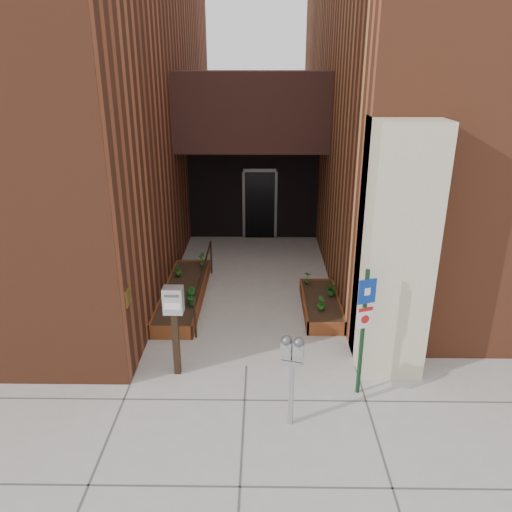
{
  "coord_description": "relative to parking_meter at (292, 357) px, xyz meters",
  "views": [
    {
      "loc": [
        0.28,
        -7.79,
        5.21
      ],
      "look_at": [
        0.15,
        1.8,
        1.47
      ],
      "focal_mm": 35.0,
      "sensor_mm": 36.0,
      "label": 1
    }
  ],
  "objects": [
    {
      "name": "shrub_left_d",
      "position": [
        -1.98,
        5.55,
        -0.68
      ],
      "size": [
        0.3,
        0.3,
        0.4
      ],
      "primitive_type": "imported",
      "rotation": [
        0.0,
        0.0,
        5.35
      ],
      "color": "#1B601B",
      "rests_on": "planter_left"
    },
    {
      "name": "shrub_left_a",
      "position": [
        -1.98,
        3.56,
        -0.7
      ],
      "size": [
        0.38,
        0.38,
        0.38
      ],
      "primitive_type": "imported",
      "rotation": [
        0.0,
        0.0,
        0.12
      ],
      "color": "#1B6120",
      "rests_on": "planter_left"
    },
    {
      "name": "shrub_left_b",
      "position": [
        -1.98,
        3.43,
        -0.68
      ],
      "size": [
        0.29,
        0.29,
        0.4
      ],
      "primitive_type": "imported",
      "rotation": [
        0.0,
        0.0,
        1.96
      ],
      "color": "#1F631C",
      "rests_on": "planter_left"
    },
    {
      "name": "architecture",
      "position": [
        -0.91,
        8.44,
        3.8
      ],
      "size": [
        20.0,
        14.6,
        10.0
      ],
      "color": "brown",
      "rests_on": "ground"
    },
    {
      "name": "shrub_left_c",
      "position": [
        -2.51,
        4.99,
        -0.72
      ],
      "size": [
        0.26,
        0.26,
        0.33
      ],
      "primitive_type": "imported",
      "rotation": [
        0.0,
        0.0,
        3.91
      ],
      "color": "#245117",
      "rests_on": "planter_left"
    },
    {
      "name": "parking_meter",
      "position": [
        0.0,
        0.0,
        0.0
      ],
      "size": [
        0.36,
        0.21,
        1.53
      ],
      "color": "#969698",
      "rests_on": "ground"
    },
    {
      "name": "ground",
      "position": [
        -0.73,
        1.54,
        -1.18
      ],
      "size": [
        80.0,
        80.0,
        0.0
      ],
      "primitive_type": "plane",
      "color": "#9E9991",
      "rests_on": "ground"
    },
    {
      "name": "sign_post",
      "position": [
        1.18,
        0.78,
        0.2
      ],
      "size": [
        0.29,
        0.13,
        2.25
      ],
      "color": "#13361C",
      "rests_on": "ground"
    },
    {
      "name": "handrail",
      "position": [
        -1.78,
        4.19,
        -0.44
      ],
      "size": [
        0.04,
        3.34,
        0.9
      ],
      "color": "black",
      "rests_on": "ground"
    },
    {
      "name": "shrub_right_b",
      "position": [
        0.62,
        4.54,
        -0.73
      ],
      "size": [
        0.22,
        0.22,
        0.32
      ],
      "primitive_type": "imported",
      "rotation": [
        0.0,
        0.0,
        2.74
      ],
      "color": "#1F601B",
      "rests_on": "planter_right"
    },
    {
      "name": "planter_right",
      "position": [
        0.87,
        3.74,
        -1.05
      ],
      "size": [
        0.8,
        2.2,
        0.3
      ],
      "color": "brown",
      "rests_on": "ground"
    },
    {
      "name": "shrub_right_a",
      "position": [
        0.81,
        3.23,
        -0.73
      ],
      "size": [
        0.24,
        0.24,
        0.31
      ],
      "primitive_type": "imported",
      "rotation": [
        0.0,
        0.0,
        0.87
      ],
      "color": "#235E1A",
      "rests_on": "planter_right"
    },
    {
      "name": "planter_left",
      "position": [
        -2.28,
        4.24,
        -1.05
      ],
      "size": [
        0.9,
        3.6,
        0.3
      ],
      "color": "brown",
      "rests_on": "ground"
    },
    {
      "name": "shrub_right_c",
      "position": [
        1.12,
        3.94,
        -0.72
      ],
      "size": [
        0.3,
        0.3,
        0.32
      ],
      "primitive_type": "imported",
      "rotation": [
        0.0,
        0.0,
        4.66
      ],
      "color": "#195919",
      "rests_on": "planter_right"
    },
    {
      "name": "payment_dropbox",
      "position": [
        -1.95,
        1.32,
        0.03
      ],
      "size": [
        0.34,
        0.26,
        1.68
      ],
      "color": "black",
      "rests_on": "ground"
    }
  ]
}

